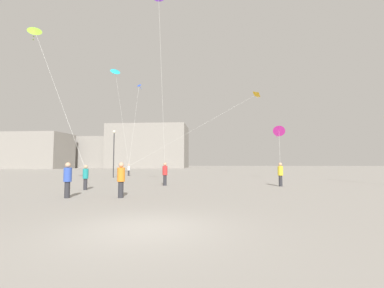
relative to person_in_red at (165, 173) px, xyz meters
name	(u,v)px	position (x,y,z in m)	size (l,w,h in m)	color
ground_plane	(144,229)	(1.61, -13.46, -0.99)	(300.00, 300.00, 0.00)	gray
person_in_red	(165,173)	(0.00, 0.00, 0.00)	(0.39, 0.39, 1.80)	#2D2D33
person_in_teal	(86,176)	(-4.70, -3.57, -0.10)	(0.35, 0.35, 1.63)	#2D2D33
person_in_orange	(121,178)	(-1.08, -7.30, 0.00)	(0.39, 0.39, 1.81)	#2D2D33
person_in_blue	(68,178)	(-3.77, -7.53, 0.00)	(0.39, 0.39, 1.80)	#2D2D33
person_in_yellow	(280,173)	(8.87, -0.14, 0.00)	(0.39, 0.39, 1.80)	#2D2D33
person_in_white	(129,169)	(-7.51, 15.25, -0.11)	(0.35, 0.35, 1.60)	#2D2D33
kite_magenta_diamond	(279,131)	(11.24, 8.83, 4.31)	(3.13, 9.59, 4.62)	#D12899
kite_cyan_diamond	(115,72)	(-9.24, 14.08, 13.28)	(2.60, 2.00, 13.59)	#1EB2C6
kite_cobalt_diamond	(139,88)	(-7.63, 20.39, 12.81)	(0.89, 5.73, 13.26)	blue
kite_lime_diamond	(35,32)	(-10.62, -0.71, 11.43)	(6.63, 3.49, 11.73)	#8CD12D
kite_amber_delta	(254,96)	(10.79, 21.33, 11.47)	(19.32, 7.13, 11.81)	yellow
building_left_hall	(24,151)	(-53.39, 57.80, 4.43)	(27.09, 12.71, 10.84)	gray
building_centre_hall	(103,153)	(-35.39, 75.26, 4.43)	(25.46, 18.09, 10.84)	gray
building_right_hall	(149,147)	(-17.39, 72.19, 6.46)	(26.99, 16.76, 14.89)	gray
lamppost_west	(114,146)	(-8.00, 10.67, 2.78)	(0.36, 0.36, 5.73)	#2D2D30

